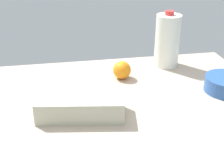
# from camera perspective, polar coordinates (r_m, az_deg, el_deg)

# --- Properties ---
(countertop) EXTENTS (1.20, 0.76, 0.03)m
(countertop) POSITION_cam_1_polar(r_m,az_deg,el_deg) (1.17, 0.00, -5.11)
(countertop) COLOR tan
(countertop) RESTS_ON ground
(egg_carton) EXTENTS (0.30, 0.16, 0.07)m
(egg_carton) POSITION_cam_1_polar(r_m,az_deg,el_deg) (1.05, -5.76, -5.84)
(egg_carton) COLOR beige
(egg_carton) RESTS_ON countertop
(milk_jug) EXTENTS (0.11, 0.11, 0.25)m
(milk_jug) POSITION_cam_1_polar(r_m,az_deg,el_deg) (1.42, 10.09, 6.13)
(milk_jug) COLOR white
(milk_jug) RESTS_ON countertop
(orange_near_front) EXTENTS (0.08, 0.08, 0.08)m
(orange_near_front) POSITION_cam_1_polar(r_m,az_deg,el_deg) (1.30, 1.84, 0.82)
(orange_near_front) COLOR orange
(orange_near_front) RESTS_ON countertop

